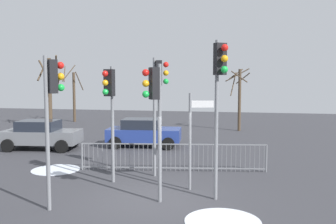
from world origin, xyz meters
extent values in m
plane|color=#38383D|center=(0.00, 0.00, 0.00)|extent=(60.00, 60.00, 0.00)
cylinder|color=slate|center=(-0.56, 2.64, 2.16)|extent=(0.11, 0.11, 4.32)
cube|color=black|center=(-0.40, 2.67, 3.77)|extent=(0.28, 0.36, 0.90)
sphere|color=red|center=(-0.16, 2.73, 4.07)|extent=(0.20, 0.20, 0.20)
sphere|color=orange|center=(-0.16, 2.73, 3.77)|extent=(0.20, 0.20, 0.20)
sphere|color=green|center=(-0.16, 2.73, 3.47)|extent=(0.20, 0.20, 0.20)
cylinder|color=slate|center=(1.83, 0.39, 2.34)|extent=(0.11, 0.11, 4.67)
cube|color=black|center=(1.92, 0.26, 4.12)|extent=(0.39, 0.36, 0.90)
sphere|color=red|center=(2.06, 0.05, 4.42)|extent=(0.20, 0.20, 0.20)
sphere|color=orange|center=(2.06, 0.05, 4.12)|extent=(0.20, 0.20, 0.20)
sphere|color=green|center=(2.06, 0.05, 3.82)|extent=(0.20, 0.20, 0.20)
cylinder|color=slate|center=(-2.54, -1.41, 2.09)|extent=(0.11, 0.11, 4.18)
cube|color=black|center=(-2.44, -1.29, 3.63)|extent=(0.39, 0.37, 0.90)
sphere|color=red|center=(-2.28, -1.09, 3.93)|extent=(0.20, 0.20, 0.20)
sphere|color=orange|center=(-2.28, -1.09, 3.63)|extent=(0.20, 0.20, 0.20)
sphere|color=green|center=(-2.28, -1.09, 3.33)|extent=(0.20, 0.20, 0.20)
cylinder|color=slate|center=(-1.78, 1.56, 1.99)|extent=(0.11, 0.11, 3.98)
cube|color=black|center=(-1.81, 1.40, 3.43)|extent=(0.36, 0.28, 0.90)
sphere|color=red|center=(-1.86, 1.15, 3.73)|extent=(0.20, 0.20, 0.20)
sphere|color=orange|center=(-1.86, 1.15, 3.43)|extent=(0.20, 0.20, 0.20)
sphere|color=green|center=(-1.86, 1.15, 3.13)|extent=(0.20, 0.20, 0.20)
cylinder|color=slate|center=(0.26, -0.15, 1.99)|extent=(0.11, 0.11, 3.99)
cube|color=black|center=(0.12, -0.25, 3.44)|extent=(0.36, 0.39, 0.90)
sphere|color=red|center=(-0.08, -0.39, 3.74)|extent=(0.20, 0.20, 0.20)
sphere|color=orange|center=(-0.08, -0.39, 3.44)|extent=(0.20, 0.20, 0.20)
sphere|color=green|center=(-0.08, -0.39, 3.14)|extent=(0.20, 0.20, 0.20)
cylinder|color=slate|center=(0.94, 1.22, 1.56)|extent=(0.09, 0.09, 3.12)
cube|color=white|center=(1.33, 1.30, 2.77)|extent=(0.69, 0.18, 0.22)
cube|color=slate|center=(-0.04, 3.52, 1.05)|extent=(7.06, 1.12, 0.04)
cube|color=slate|center=(-0.04, 3.52, 0.12)|extent=(7.06, 1.12, 0.04)
cylinder|color=slate|center=(-3.48, 2.99, 0.53)|extent=(0.02, 0.02, 1.05)
cylinder|color=slate|center=(-3.30, 3.02, 0.53)|extent=(0.02, 0.02, 1.05)
cylinder|color=slate|center=(-3.13, 3.04, 0.53)|extent=(0.02, 0.02, 1.05)
cylinder|color=slate|center=(-2.95, 3.07, 0.53)|extent=(0.02, 0.02, 1.05)
cylinder|color=slate|center=(-2.77, 3.10, 0.53)|extent=(0.02, 0.02, 1.05)
cylinder|color=slate|center=(-2.60, 3.12, 0.53)|extent=(0.02, 0.02, 1.05)
cylinder|color=slate|center=(-2.42, 3.15, 0.53)|extent=(0.02, 0.02, 1.05)
cylinder|color=slate|center=(-2.24, 3.18, 0.53)|extent=(0.02, 0.02, 1.05)
cylinder|color=slate|center=(-2.07, 3.21, 0.53)|extent=(0.02, 0.02, 1.05)
cylinder|color=slate|center=(-1.89, 3.23, 0.53)|extent=(0.02, 0.02, 1.05)
cylinder|color=slate|center=(-1.72, 3.26, 0.53)|extent=(0.02, 0.02, 1.05)
cylinder|color=slate|center=(-1.54, 3.29, 0.53)|extent=(0.02, 0.02, 1.05)
cylinder|color=slate|center=(-1.36, 3.31, 0.53)|extent=(0.02, 0.02, 1.05)
cylinder|color=slate|center=(-1.19, 3.34, 0.53)|extent=(0.02, 0.02, 1.05)
cylinder|color=slate|center=(-1.01, 3.37, 0.53)|extent=(0.02, 0.02, 1.05)
cylinder|color=slate|center=(-0.83, 3.39, 0.53)|extent=(0.02, 0.02, 1.05)
cylinder|color=slate|center=(-0.66, 3.42, 0.53)|extent=(0.02, 0.02, 1.05)
cylinder|color=slate|center=(-0.48, 3.45, 0.53)|extent=(0.02, 0.02, 1.05)
cylinder|color=slate|center=(-0.31, 3.47, 0.53)|extent=(0.02, 0.02, 1.05)
cylinder|color=slate|center=(-0.13, 3.50, 0.53)|extent=(0.02, 0.02, 1.05)
cylinder|color=slate|center=(0.05, 3.53, 0.53)|extent=(0.02, 0.02, 1.05)
cylinder|color=slate|center=(0.22, 3.56, 0.53)|extent=(0.02, 0.02, 1.05)
cylinder|color=slate|center=(0.40, 3.58, 0.53)|extent=(0.02, 0.02, 1.05)
cylinder|color=slate|center=(0.58, 3.61, 0.53)|extent=(0.02, 0.02, 1.05)
cylinder|color=slate|center=(0.75, 3.64, 0.53)|extent=(0.02, 0.02, 1.05)
cylinder|color=slate|center=(0.93, 3.66, 0.53)|extent=(0.02, 0.02, 1.05)
cylinder|color=slate|center=(1.10, 3.69, 0.53)|extent=(0.02, 0.02, 1.05)
cylinder|color=slate|center=(1.28, 3.72, 0.53)|extent=(0.02, 0.02, 1.05)
cylinder|color=slate|center=(1.46, 3.74, 0.53)|extent=(0.02, 0.02, 1.05)
cylinder|color=slate|center=(1.63, 3.77, 0.53)|extent=(0.02, 0.02, 1.05)
cylinder|color=slate|center=(1.81, 3.80, 0.53)|extent=(0.02, 0.02, 1.05)
cylinder|color=slate|center=(1.99, 3.83, 0.53)|extent=(0.02, 0.02, 1.05)
cylinder|color=slate|center=(2.16, 3.85, 0.53)|extent=(0.02, 0.02, 1.05)
cylinder|color=slate|center=(2.34, 3.88, 0.53)|extent=(0.02, 0.02, 1.05)
cylinder|color=slate|center=(2.52, 3.91, 0.53)|extent=(0.02, 0.02, 1.05)
cylinder|color=slate|center=(2.69, 3.93, 0.53)|extent=(0.02, 0.02, 1.05)
cylinder|color=slate|center=(2.87, 3.96, 0.53)|extent=(0.02, 0.02, 1.05)
cylinder|color=slate|center=(3.04, 3.99, 0.53)|extent=(0.02, 0.02, 1.05)
cylinder|color=slate|center=(3.22, 4.01, 0.53)|extent=(0.02, 0.02, 1.05)
cylinder|color=slate|center=(3.40, 4.04, 0.53)|extent=(0.02, 0.02, 1.05)
cylinder|color=slate|center=(-3.57, 2.98, 0.53)|extent=(0.06, 0.06, 1.05)
cylinder|color=slate|center=(3.48, 4.05, 0.53)|extent=(0.06, 0.06, 1.05)
cube|color=navy|center=(-2.51, 8.37, 0.65)|extent=(3.95, 2.07, 0.65)
cube|color=#1E232D|center=(-2.66, 8.36, 1.20)|extent=(2.04, 1.68, 0.55)
cylinder|color=black|center=(-1.25, 9.35, 0.32)|extent=(0.66, 0.28, 0.64)
cylinder|color=black|center=(-1.08, 7.66, 0.32)|extent=(0.66, 0.28, 0.64)
cylinder|color=black|center=(-3.94, 9.08, 0.32)|extent=(0.66, 0.28, 0.64)
cylinder|color=black|center=(-3.77, 7.39, 0.32)|extent=(0.66, 0.28, 0.64)
cube|color=slate|center=(-7.40, 6.61, 0.65)|extent=(3.98, 2.14, 0.65)
cube|color=#1E232D|center=(-7.55, 6.59, 1.20)|extent=(2.06, 1.72, 0.55)
cylinder|color=black|center=(-6.16, 7.62, 0.32)|extent=(0.66, 0.29, 0.64)
cylinder|color=black|center=(-5.96, 5.93, 0.32)|extent=(0.66, 0.29, 0.64)
cylinder|color=black|center=(-8.84, 7.30, 0.32)|extent=(0.66, 0.29, 0.64)
cylinder|color=black|center=(-8.64, 5.61, 0.32)|extent=(0.66, 0.29, 0.64)
cylinder|color=#473828|center=(-11.46, 14.78, 2.53)|extent=(0.36, 0.36, 5.07)
cylinder|color=#473828|center=(-10.92, 15.22, 3.41)|extent=(1.03, 1.21, 1.25)
cylinder|color=#473828|center=(-11.62, 14.35, 4.27)|extent=(1.00, 0.49, 1.30)
cylinder|color=#473828|center=(-12.00, 14.87, 4.20)|extent=(0.33, 1.21, 1.60)
cylinder|color=#473828|center=(-10.98, 15.04, 4.67)|extent=(0.67, 1.09, 1.22)
cylinder|color=#473828|center=(2.30, 15.49, 2.11)|extent=(0.20, 0.20, 4.21)
cylinder|color=#473828|center=(2.04, 15.93, 3.89)|extent=(0.95, 0.61, 0.71)
cylinder|color=#473828|center=(2.12, 16.30, 3.83)|extent=(1.67, 0.45, 0.95)
cylinder|color=#473828|center=(2.27, 14.96, 3.70)|extent=(1.10, 0.13, 0.80)
cylinder|color=#473828|center=(1.87, 15.65, 3.20)|extent=(0.40, 0.95, 1.60)
cylinder|color=#473828|center=(2.51, 15.94, 3.60)|extent=(0.97, 0.50, 0.78)
cylinder|color=#473828|center=(-11.22, 18.39, 2.04)|extent=(0.22, 0.22, 4.09)
cylinder|color=#473828|center=(-11.90, 18.11, 3.97)|extent=(0.65, 1.42, 1.35)
cylinder|color=#473828|center=(-11.81, 18.70, 4.03)|extent=(0.71, 1.25, 1.41)
cylinder|color=#473828|center=(-10.69, 18.31, 3.37)|extent=(0.24, 1.13, 1.55)
cylinder|color=silver|center=(2.14, -1.32, 0.01)|extent=(1.93, 1.93, 0.01)
cylinder|color=silver|center=(-4.59, 2.76, 0.01)|extent=(1.87, 1.87, 0.01)
camera|label=1|loc=(2.61, -10.52, 3.57)|focal=40.12mm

